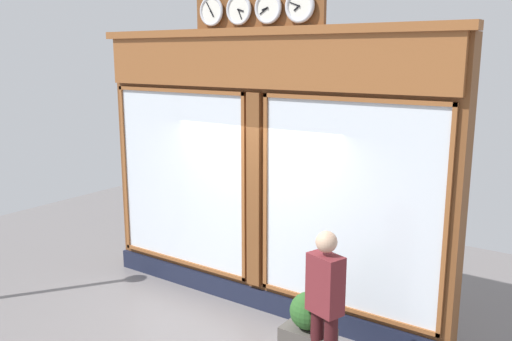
# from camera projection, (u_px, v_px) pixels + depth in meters

# --- Properties ---
(shop_facade) EXTENTS (5.32, 0.42, 4.24)m
(shop_facade) POSITION_uv_depth(u_px,v_px,m) (261.00, 171.00, 7.20)
(shop_facade) COLOR brown
(shop_facade) RESTS_ON ground_plane
(pedestrian) EXTENTS (0.41, 0.32, 1.69)m
(pedestrian) POSITION_uv_depth(u_px,v_px,m) (325.00, 302.00, 5.54)
(pedestrian) COLOR #3A1316
(pedestrian) RESTS_ON ground_plane
(planter_shrub) EXTENTS (0.41, 0.41, 0.41)m
(planter_shrub) POSITION_uv_depth(u_px,v_px,m) (308.00, 311.00, 5.87)
(planter_shrub) COLOR #285623
(planter_shrub) RESTS_ON planter_box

